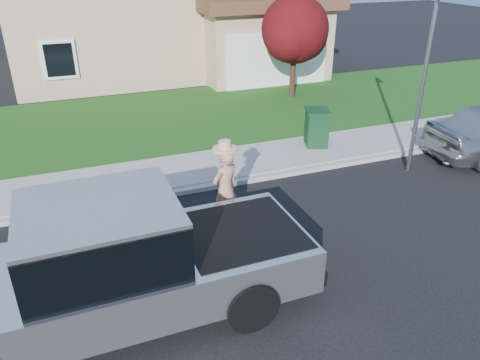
# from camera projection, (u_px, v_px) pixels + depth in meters

# --- Properties ---
(ground) EXTENTS (80.00, 80.00, 0.00)m
(ground) POSITION_uv_depth(u_px,v_px,m) (214.00, 259.00, 9.20)
(ground) COLOR black
(ground) RESTS_ON ground
(curb) EXTENTS (40.00, 0.20, 0.12)m
(curb) POSITION_uv_depth(u_px,v_px,m) (216.00, 186.00, 11.92)
(curb) COLOR gray
(curb) RESTS_ON ground
(sidewalk) EXTENTS (40.00, 2.00, 0.15)m
(sidewalk) POSITION_uv_depth(u_px,v_px,m) (203.00, 168.00, 12.83)
(sidewalk) COLOR gray
(sidewalk) RESTS_ON ground
(lawn) EXTENTS (40.00, 7.00, 0.10)m
(lawn) POSITION_uv_depth(u_px,v_px,m) (166.00, 119.00, 16.60)
(lawn) COLOR #144513
(lawn) RESTS_ON ground
(house) EXTENTS (14.00, 11.30, 6.85)m
(house) POSITION_uv_depth(u_px,v_px,m) (130.00, 4.00, 21.91)
(house) COLOR tan
(house) RESTS_ON ground
(pickup_truck) EXTENTS (6.51, 2.51, 2.13)m
(pickup_truck) POSITION_uv_depth(u_px,v_px,m) (115.00, 267.00, 7.36)
(pickup_truck) COLOR black
(pickup_truck) RESTS_ON ground
(woman) EXTENTS (0.80, 0.68, 2.04)m
(woman) POSITION_uv_depth(u_px,v_px,m) (225.00, 189.00, 9.81)
(woman) COLOR tan
(woman) RESTS_ON ground
(ornamental_tree) EXTENTS (2.85, 2.57, 3.91)m
(ornamental_tree) POSITION_uv_depth(u_px,v_px,m) (296.00, 33.00, 17.85)
(ornamental_tree) COLOR black
(ornamental_tree) RESTS_ON lawn
(trash_bin) EXTENTS (0.89, 0.95, 1.11)m
(trash_bin) POSITION_uv_depth(u_px,v_px,m) (317.00, 127.00, 13.91)
(trash_bin) COLOR black
(trash_bin) RESTS_ON sidewalk
(street_lamp) EXTENTS (0.32, 0.61, 4.68)m
(street_lamp) POSITION_uv_depth(u_px,v_px,m) (425.00, 74.00, 11.66)
(street_lamp) COLOR slate
(street_lamp) RESTS_ON ground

